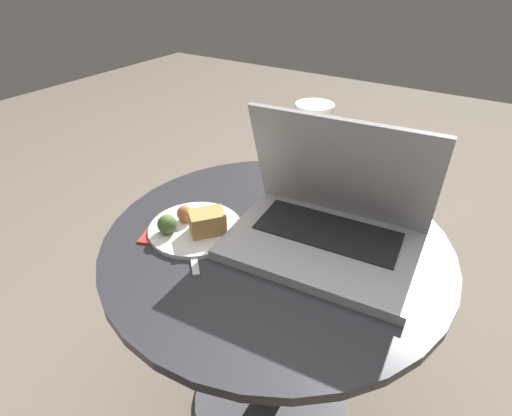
{
  "coord_description": "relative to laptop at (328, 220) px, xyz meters",
  "views": [
    {
      "loc": [
        0.29,
        -0.52,
        0.98
      ],
      "look_at": [
        -0.03,
        -0.03,
        0.6
      ],
      "focal_mm": 28.0,
      "sensor_mm": 36.0,
      "label": 1
    }
  ],
  "objects": [
    {
      "name": "napkin",
      "position": [
        -0.24,
        -0.12,
        -0.05
      ],
      "size": [
        0.17,
        0.14,
        0.0
      ],
      "color": "#B7332D",
      "rests_on": "table"
    },
    {
      "name": "fork",
      "position": [
        -0.21,
        -0.13,
        -0.05
      ],
      "size": [
        0.13,
        0.13,
        0.0
      ],
      "color": "silver",
      "rests_on": "table"
    },
    {
      "name": "beer_glass",
      "position": [
        -0.1,
        0.13,
        0.05
      ],
      "size": [
        0.08,
        0.08,
        0.2
      ],
      "color": "gold",
      "rests_on": "table"
    },
    {
      "name": "laptop",
      "position": [
        0.0,
        0.0,
        0.0
      ],
      "size": [
        0.35,
        0.26,
        0.23
      ],
      "color": "#B2B2B7",
      "rests_on": "table"
    },
    {
      "name": "ground_plane",
      "position": [
        -0.08,
        -0.04,
        -0.58
      ],
      "size": [
        6.0,
        6.0,
        0.0
      ],
      "primitive_type": "plane",
      "color": "#726656"
    },
    {
      "name": "snack_plate",
      "position": [
        -0.22,
        -0.11,
        -0.03
      ],
      "size": [
        0.18,
        0.18,
        0.05
      ],
      "color": "white",
      "rests_on": "table"
    },
    {
      "name": "table",
      "position": [
        -0.08,
        -0.04,
        -0.2
      ],
      "size": [
        0.64,
        0.64,
        0.53
      ],
      "color": "#515156",
      "rests_on": "ground_plane"
    }
  ]
}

